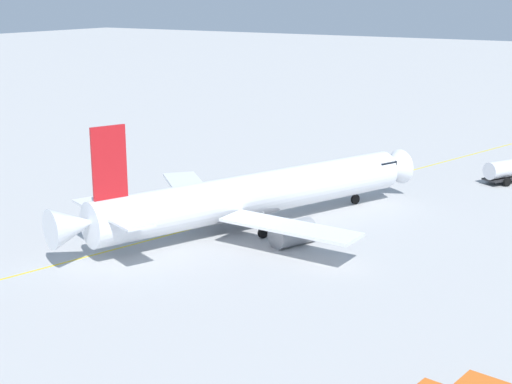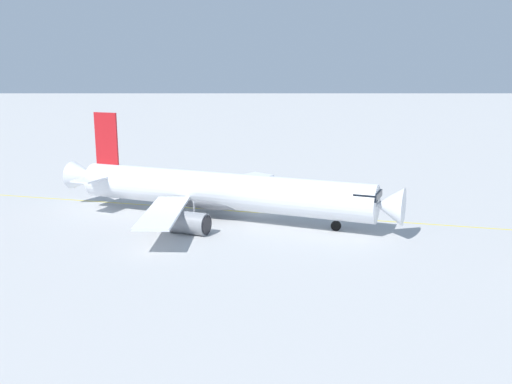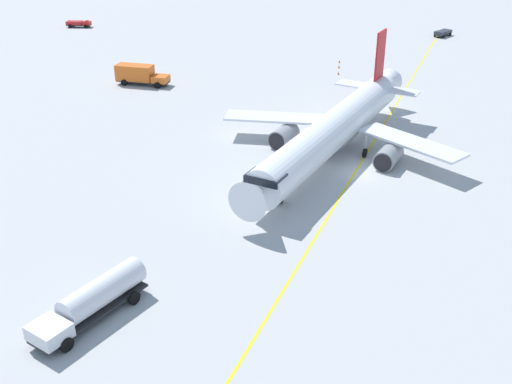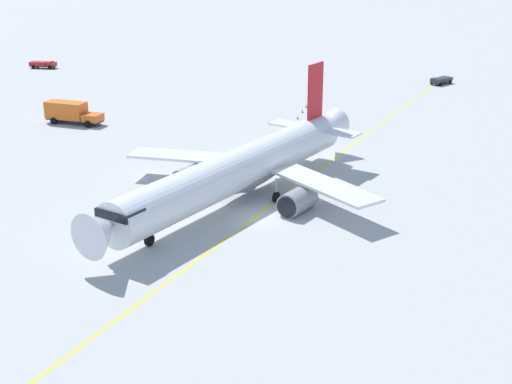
{
  "view_description": "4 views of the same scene",
  "coord_description": "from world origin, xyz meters",
  "px_view_note": "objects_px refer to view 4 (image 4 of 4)",
  "views": [
    {
      "loc": [
        65.66,
        41.72,
        22.92
      ],
      "look_at": [
        5.09,
        3.85,
        3.73
      ],
      "focal_mm": 52.77,
      "sensor_mm": 36.0,
      "label": 1
    },
    {
      "loc": [
        0.49,
        66.79,
        17.42
      ],
      "look_at": [
        0.46,
        3.55,
        3.17
      ],
      "focal_mm": 39.44,
      "sensor_mm": 36.0,
      "label": 2
    },
    {
      "loc": [
        -65.24,
        4.48,
        30.12
      ],
      "look_at": [
        -11.31,
        10.7,
        2.76
      ],
      "focal_mm": 44.5,
      "sensor_mm": 36.0,
      "label": 3
    },
    {
      "loc": [
        -62.87,
        -12.57,
        26.22
      ],
      "look_at": [
        1.79,
        1.06,
        2.05
      ],
      "focal_mm": 50.5,
      "sensor_mm": 36.0,
      "label": 4
    }
  ],
  "objects_px": {
    "airliner_main": "(240,171)",
    "safety_cone_far": "(306,106)",
    "ops_pickup_truck": "(43,64)",
    "baggage_truck_truck": "(441,80)",
    "safety_cone_mid": "(302,111)",
    "safety_cone_near": "(298,117)",
    "catering_truck_truck": "(71,112)"
  },
  "relations": [
    {
      "from": "safety_cone_mid",
      "to": "safety_cone_far",
      "type": "xyz_separation_m",
      "value": [
        3.49,
        -0.08,
        0.0
      ]
    },
    {
      "from": "safety_cone_near",
      "to": "baggage_truck_truck",
      "type": "bearing_deg",
      "value": -35.11
    },
    {
      "from": "airliner_main",
      "to": "safety_cone_far",
      "type": "distance_m",
      "value": 41.84
    },
    {
      "from": "airliner_main",
      "to": "safety_cone_far",
      "type": "bearing_deg",
      "value": -159.28
    },
    {
      "from": "airliner_main",
      "to": "safety_cone_far",
      "type": "xyz_separation_m",
      "value": [
        41.74,
        -0.85,
        -2.83
      ]
    },
    {
      "from": "catering_truck_truck",
      "to": "safety_cone_mid",
      "type": "xyz_separation_m",
      "value": [
        13.23,
        -31.51,
        -1.39
      ]
    },
    {
      "from": "safety_cone_near",
      "to": "safety_cone_mid",
      "type": "bearing_deg",
      "value": -1.38
    },
    {
      "from": "ops_pickup_truck",
      "to": "safety_cone_mid",
      "type": "height_order",
      "value": "ops_pickup_truck"
    },
    {
      "from": "airliner_main",
      "to": "catering_truck_truck",
      "type": "xyz_separation_m",
      "value": [
        25.02,
        30.75,
        -1.43
      ]
    },
    {
      "from": "ops_pickup_truck",
      "to": "baggage_truck_truck",
      "type": "xyz_separation_m",
      "value": [
        0.22,
        -77.7,
        -0.09
      ]
    },
    {
      "from": "safety_cone_near",
      "to": "safety_cone_mid",
      "type": "distance_m",
      "value": 4.01
    },
    {
      "from": "catering_truck_truck",
      "to": "safety_cone_near",
      "type": "xyz_separation_m",
      "value": [
        9.22,
        -31.41,
        -1.39
      ]
    },
    {
      "from": "safety_cone_far",
      "to": "catering_truck_truck",
      "type": "bearing_deg",
      "value": 117.89
    },
    {
      "from": "airliner_main",
      "to": "baggage_truck_truck",
      "type": "bearing_deg",
      "value": -176.95
    },
    {
      "from": "airliner_main",
      "to": "ops_pickup_truck",
      "type": "relative_size",
      "value": 7.64
    },
    {
      "from": "ops_pickup_truck",
      "to": "baggage_truck_truck",
      "type": "relative_size",
      "value": 1.12
    },
    {
      "from": "safety_cone_mid",
      "to": "safety_cone_far",
      "type": "distance_m",
      "value": 3.49
    },
    {
      "from": "safety_cone_near",
      "to": "safety_cone_mid",
      "type": "height_order",
      "value": "same"
    },
    {
      "from": "baggage_truck_truck",
      "to": "catering_truck_truck",
      "type": "bearing_deg",
      "value": -17.47
    },
    {
      "from": "safety_cone_near",
      "to": "safety_cone_far",
      "type": "relative_size",
      "value": 1.0
    },
    {
      "from": "baggage_truck_truck",
      "to": "safety_cone_mid",
      "type": "distance_m",
      "value": 33.96
    },
    {
      "from": "ops_pickup_truck",
      "to": "safety_cone_near",
      "type": "distance_m",
      "value": 63.9
    },
    {
      "from": "safety_cone_far",
      "to": "ops_pickup_truck",
      "type": "bearing_deg",
      "value": 68.08
    },
    {
      "from": "airliner_main",
      "to": "ops_pickup_truck",
      "type": "distance_m",
      "value": 85.18
    },
    {
      "from": "baggage_truck_truck",
      "to": "safety_cone_near",
      "type": "relative_size",
      "value": 8.57
    },
    {
      "from": "safety_cone_near",
      "to": "safety_cone_far",
      "type": "xyz_separation_m",
      "value": [
        7.5,
        -0.18,
        0.0
      ]
    },
    {
      "from": "ops_pickup_truck",
      "to": "catering_truck_truck",
      "type": "height_order",
      "value": "catering_truck_truck"
    },
    {
      "from": "safety_cone_near",
      "to": "safety_cone_far",
      "type": "height_order",
      "value": "same"
    },
    {
      "from": "baggage_truck_truck",
      "to": "safety_cone_far",
      "type": "relative_size",
      "value": 8.57
    },
    {
      "from": "catering_truck_truck",
      "to": "safety_cone_far",
      "type": "distance_m",
      "value": 35.77
    },
    {
      "from": "safety_cone_near",
      "to": "safety_cone_mid",
      "type": "xyz_separation_m",
      "value": [
        4.01,
        -0.1,
        0.0
      ]
    },
    {
      "from": "catering_truck_truck",
      "to": "safety_cone_mid",
      "type": "distance_m",
      "value": 34.2
    }
  ]
}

